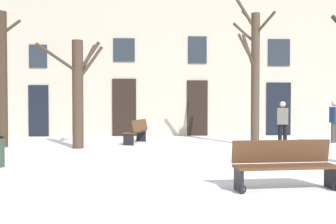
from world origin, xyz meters
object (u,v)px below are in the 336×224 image
(tree_foreground, at_px, (254,73))
(person_crossing_plaza, at_px, (283,121))
(bench_near_center_tree, at_px, (284,164))
(bench_back_to_back_left, at_px, (137,131))
(tree_left_of_center, at_px, (1,71))
(tree_near_facade, at_px, (78,90))
(person_by_shop_door, at_px, (334,119))

(tree_foreground, xyz_separation_m, person_crossing_plaza, (1.04, -0.08, -1.78))
(bench_near_center_tree, height_order, bench_back_to_back_left, bench_back_to_back_left)
(tree_left_of_center, distance_m, bench_near_center_tree, 10.54)
(tree_left_of_center, bearing_deg, tree_near_facade, -10.20)
(bench_near_center_tree, relative_size, person_by_shop_door, 1.17)
(tree_left_of_center, bearing_deg, bench_back_to_back_left, 10.14)
(tree_left_of_center, relative_size, bench_near_center_tree, 2.84)
(tree_near_facade, distance_m, person_crossing_plaza, 7.42)
(bench_near_center_tree, height_order, person_crossing_plaza, person_crossing_plaza)
(bench_back_to_back_left, height_order, person_by_shop_door, person_by_shop_door)
(tree_near_facade, relative_size, person_crossing_plaza, 2.29)
(bench_near_center_tree, bearing_deg, tree_left_of_center, 134.67)
(bench_near_center_tree, xyz_separation_m, person_by_shop_door, (4.81, 7.50, 0.45))
(tree_foreground, xyz_separation_m, tree_near_facade, (-6.29, -0.43, -0.66))
(tree_left_of_center, xyz_separation_m, person_by_shop_door, (12.50, 0.66, -1.79))
(tree_foreground, distance_m, tree_left_of_center, 9.10)
(bench_near_center_tree, bearing_deg, tree_foreground, 74.59)
(bench_near_center_tree, relative_size, person_crossing_plaza, 1.19)
(tree_foreground, bearing_deg, person_crossing_plaza, -4.38)
(bench_near_center_tree, bearing_deg, person_crossing_plaza, 66.24)
(tree_near_facade, bearing_deg, tree_foreground, 3.91)
(tree_foreground, height_order, bench_near_center_tree, tree_foreground)
(person_crossing_plaza, bearing_deg, tree_foreground, 12.83)
(person_crossing_plaza, bearing_deg, tree_left_of_center, 16.33)
(bench_back_to_back_left, bearing_deg, tree_near_facade, -37.02)
(tree_near_facade, height_order, person_crossing_plaza, tree_near_facade)
(bench_back_to_back_left, bearing_deg, person_by_shop_door, 106.86)
(person_crossing_plaza, xyz_separation_m, person_by_shop_door, (2.36, 0.82, 0.02))
(tree_foreground, height_order, bench_back_to_back_left, tree_foreground)
(person_crossing_plaza, bearing_deg, person_by_shop_door, -143.69)
(tree_near_facade, bearing_deg, tree_left_of_center, 169.80)
(tree_foreground, bearing_deg, person_by_shop_door, 12.24)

